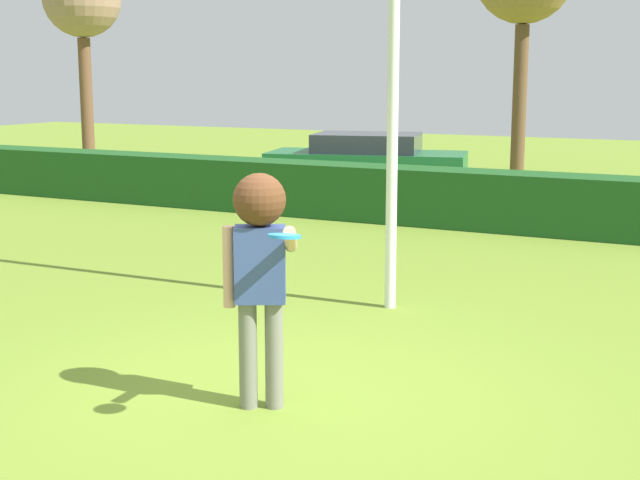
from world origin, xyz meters
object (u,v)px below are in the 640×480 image
Objects in this scene: frisbee at (284,236)px; maple_tree at (82,2)px; person at (260,254)px; parked_car_green at (367,160)px.

maple_tree is at bearing 134.36° from frisbee.
person is 12.96m from parked_car_green.
parked_car_green is (-4.51, 12.14, -0.52)m from person.
frisbee is (0.51, -0.53, 0.26)m from person.
maple_tree is at bearing 134.38° from person.
frisbee is at bearing -45.64° from maple_tree.
maple_tree reaches higher than parked_car_green.
person is at bearing -45.62° from maple_tree.
parked_car_green is 0.78× the size of maple_tree.
person is at bearing 133.74° from frisbee.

